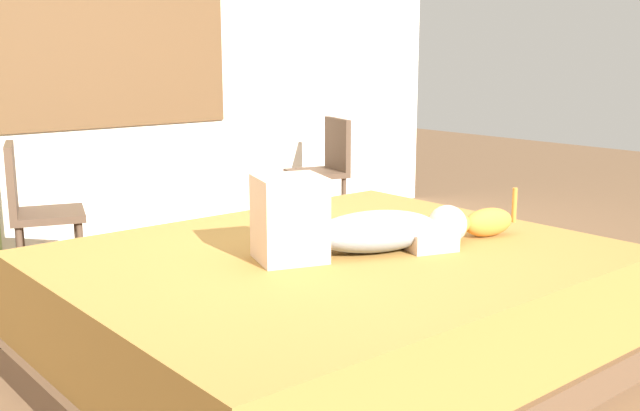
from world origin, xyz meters
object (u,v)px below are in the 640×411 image
chair_by_desk (33,207)px  chair_spare (325,166)px  person_lying (355,226)px  cat (485,222)px  bed (332,310)px

chair_by_desk → chair_spare: (2.18, 0.11, 0.00)m
person_lying → cat: person_lying is taller
chair_by_desk → bed: bearing=-70.4°
bed → cat: (0.69, -0.25, 0.33)m
bed → cat: cat is taller
person_lying → chair_by_desk: 1.97m
cat → chair_by_desk: 2.41m
bed → cat: 0.80m
chair_spare → cat: bearing=-112.1°
person_lying → chair_spare: size_ratio=1.08×
person_lying → cat: 0.66m
chair_by_desk → person_lying: bearing=-69.9°
chair_spare → bed: bearing=-129.7°
bed → chair_by_desk: size_ratio=2.63×
person_lying → cat: (0.64, -0.17, -0.05)m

